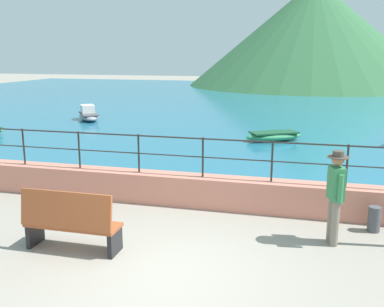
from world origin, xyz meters
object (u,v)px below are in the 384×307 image
at_px(person_walking, 335,193).
at_px(bollard, 374,219).
at_px(boat_4, 88,115).
at_px(boat_6, 274,136).
at_px(bench_main, 70,221).

distance_m(person_walking, bollard, 1.35).
xyz_separation_m(boat_4, boat_6, (9.66, -3.17, -0.07)).
height_order(bench_main, boat_4, bench_main).
bearing_deg(boat_6, person_walking, -79.46).
bearing_deg(boat_4, bench_main, -63.58).
height_order(bollard, boat_6, bollard).
bearing_deg(person_walking, boat_4, 132.52).
relative_size(bench_main, bollard, 3.35).
height_order(bollard, boat_4, boat_4).
distance_m(bollard, boat_4, 16.86).
bearing_deg(bollard, boat_4, 136.38).
distance_m(person_walking, boat_6, 9.44).
relative_size(bench_main, person_walking, 0.97).
distance_m(person_walking, boat_4, 16.86).
relative_size(person_walking, bollard, 3.45).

